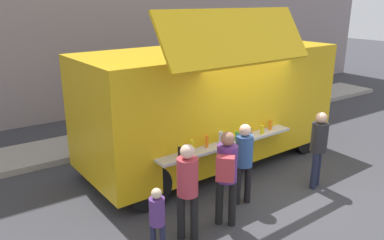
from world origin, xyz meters
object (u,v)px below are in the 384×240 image
at_px(customer_front_ordering, 243,158).
at_px(child_near_queue, 157,217).
at_px(food_truck_main, 211,102).
at_px(trash_bin, 267,98).
at_px(customer_rear_waiting, 188,184).
at_px(customer_mid_with_backpack, 227,170).
at_px(customer_extra_browsing, 319,143).

relative_size(customer_front_ordering, child_near_queue, 1.38).
xyz_separation_m(food_truck_main, trash_bin, (4.21, 2.32, -1.00)).
height_order(customer_rear_waiting, child_near_queue, customer_rear_waiting).
height_order(customer_front_ordering, customer_rear_waiting, customer_rear_waiting).
relative_size(trash_bin, customer_mid_with_backpack, 0.58).
relative_size(food_truck_main, child_near_queue, 5.27).
xyz_separation_m(customer_front_ordering, customer_mid_with_backpack, (-0.75, -0.42, 0.10)).
relative_size(customer_front_ordering, customer_extra_browsing, 0.98).
height_order(customer_mid_with_backpack, customer_extra_browsing, customer_mid_with_backpack).
relative_size(customer_mid_with_backpack, customer_extra_browsing, 1.05).
distance_m(food_truck_main, customer_mid_with_backpack, 2.82).
xyz_separation_m(trash_bin, customer_mid_with_backpack, (-5.67, -4.69, 0.55)).
bearing_deg(child_near_queue, customer_extra_browsing, -38.85).
distance_m(customer_mid_with_backpack, child_near_queue, 1.43).
bearing_deg(trash_bin, customer_rear_waiting, -144.14).
bearing_deg(customer_rear_waiting, food_truck_main, -2.94).
xyz_separation_m(food_truck_main, customer_rear_waiting, (-2.22, -2.32, -0.50)).
relative_size(customer_mid_with_backpack, customer_rear_waiting, 1.03).
height_order(trash_bin, customer_front_ordering, customer_front_ordering).
height_order(food_truck_main, customer_front_ordering, food_truck_main).
height_order(food_truck_main, customer_rear_waiting, food_truck_main).
distance_m(food_truck_main, child_near_queue, 3.84).
bearing_deg(customer_front_ordering, food_truck_main, -1.58).
relative_size(customer_front_ordering, customer_mid_with_backpack, 0.93).
bearing_deg(customer_rear_waiting, trash_bin, -13.41).
xyz_separation_m(food_truck_main, customer_front_ordering, (-0.71, -1.94, -0.55)).
bearing_deg(trash_bin, customer_front_ordering, -139.06).
bearing_deg(food_truck_main, customer_mid_with_backpack, -124.07).
distance_m(customer_front_ordering, customer_extra_browsing, 1.77).
xyz_separation_m(trash_bin, customer_rear_waiting, (-6.43, -4.65, 0.50)).
xyz_separation_m(trash_bin, child_near_queue, (-7.06, -4.77, 0.20)).
bearing_deg(trash_bin, food_truck_main, -151.11).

